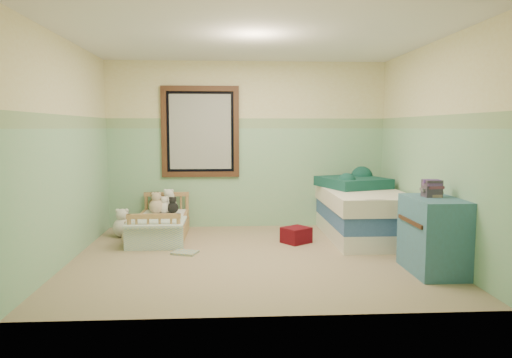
{
  "coord_description": "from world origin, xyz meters",
  "views": [
    {
      "loc": [
        -0.29,
        -5.52,
        1.51
      ],
      "look_at": [
        0.05,
        0.35,
        0.88
      ],
      "focal_mm": 33.8,
      "sensor_mm": 36.0,
      "label": 1
    }
  ],
  "objects": [
    {
      "name": "wall_left",
      "position": [
        -2.1,
        0.0,
        1.25
      ],
      "size": [
        0.04,
        3.6,
        2.5
      ],
      "primitive_type": "cube",
      "color": "beige",
      "rests_on": "floor"
    },
    {
      "name": "floor",
      "position": [
        0.0,
        0.0,
        -0.01
      ],
      "size": [
        4.2,
        3.6,
        0.02
      ],
      "primitive_type": "cube",
      "color": "#867050",
      "rests_on": "ground"
    },
    {
      "name": "floor_book",
      "position": [
        -0.81,
        0.19,
        0.01
      ],
      "size": [
        0.34,
        0.3,
        0.03
      ],
      "primitive_type": "cube",
      "rotation": [
        0.0,
        0.0,
        -0.33
      ],
      "color": "gold",
      "rests_on": "floor"
    },
    {
      "name": "plush_floor_cream",
      "position": [
        -1.75,
        1.14,
        0.13
      ],
      "size": [
        0.27,
        0.27,
        0.27
      ],
      "primitive_type": "sphere",
      "color": "silver",
      "rests_on": "floor"
    },
    {
      "name": "twin_mattress",
      "position": [
        1.55,
        0.95,
        0.55
      ],
      "size": [
        0.99,
        1.93,
        0.22
      ],
      "primitive_type": "cube",
      "color": "silver",
      "rests_on": "twin_boxspring"
    },
    {
      "name": "plush_floor_tan",
      "position": [
        -1.54,
        0.61,
        0.11
      ],
      "size": [
        0.22,
        0.22,
        0.22
      ],
      "primitive_type": "sphere",
      "color": "#C5AA8B",
      "rests_on": "floor"
    },
    {
      "name": "patchwork_quilt",
      "position": [
        -1.21,
        0.64,
        0.31
      ],
      "size": [
        0.72,
        0.67,
        0.03
      ],
      "primitive_type": "cube",
      "color": "#8AB3D4",
      "rests_on": "toddler_mattress"
    },
    {
      "name": "extra_plush_0",
      "position": [
        -1.2,
        1.35,
        0.37
      ],
      "size": [
        0.17,
        0.17,
        0.17
      ],
      "primitive_type": "sphere",
      "color": "silver",
      "rests_on": "toddler_mattress"
    },
    {
      "name": "wall_front",
      "position": [
        0.0,
        -1.8,
        1.25
      ],
      "size": [
        4.2,
        0.04,
        2.5
      ],
      "primitive_type": "cube",
      "color": "beige",
      "rests_on": "floor"
    },
    {
      "name": "book_stack",
      "position": [
        1.84,
        -0.63,
        0.88
      ],
      "size": [
        0.19,
        0.15,
        0.18
      ],
      "primitive_type": "cube",
      "rotation": [
        0.0,
        0.0,
        0.06
      ],
      "color": "#4C302A",
      "rests_on": "dresser"
    },
    {
      "name": "teal_blanket",
      "position": [
        1.5,
        1.25,
        0.73
      ],
      "size": [
        1.04,
        1.07,
        0.14
      ],
      "primitive_type": "cube",
      "rotation": [
        0.0,
        0.0,
        0.33
      ],
      "color": "#104038",
      "rests_on": "twin_mattress"
    },
    {
      "name": "window_frame",
      "position": [
        -0.7,
        1.76,
        1.45
      ],
      "size": [
        1.16,
        0.06,
        1.36
      ],
      "primitive_type": "cube",
      "color": "#412816",
      "rests_on": "wall_back"
    },
    {
      "name": "twin_boxspring",
      "position": [
        1.55,
        0.95,
        0.33
      ],
      "size": [
        0.95,
        1.9,
        0.22
      ],
      "primitive_type": "cube",
      "color": "navy",
      "rests_on": "twin_bed_frame"
    },
    {
      "name": "plush_bed_dark",
      "position": [
        -1.08,
        1.33,
        0.37
      ],
      "size": [
        0.16,
        0.16,
        0.16
      ],
      "primitive_type": "sphere",
      "color": "black",
      "rests_on": "toddler_mattress"
    },
    {
      "name": "dresser",
      "position": [
        1.84,
        -0.71,
        0.39
      ],
      "size": [
        0.49,
        0.79,
        0.79
      ],
      "primitive_type": "cube",
      "color": "teal",
      "rests_on": "floor"
    },
    {
      "name": "plush_bed_brown",
      "position": [
        -1.36,
        1.55,
        0.39
      ],
      "size": [
        0.19,
        0.19,
        0.19
      ],
      "primitive_type": "sphere",
      "color": "brown",
      "rests_on": "toddler_mattress"
    },
    {
      "name": "extra_plush_1",
      "position": [
        -1.13,
        1.56,
        0.37
      ],
      "size": [
        0.17,
        0.17,
        0.17
      ],
      "primitive_type": "sphere",
      "color": "white",
      "rests_on": "toddler_mattress"
    },
    {
      "name": "wainscot_mint",
      "position": [
        0.0,
        1.79,
        0.75
      ],
      "size": [
        4.2,
        0.01,
        1.5
      ],
      "primitive_type": "cube",
      "color": "#81BC8E",
      "rests_on": "floor"
    },
    {
      "name": "ceiling",
      "position": [
        0.0,
        0.0,
        2.51
      ],
      "size": [
        4.2,
        3.6,
        0.02
      ],
      "primitive_type": "cube",
      "color": "silver",
      "rests_on": "wall_back"
    },
    {
      "name": "toddler_mattress",
      "position": [
        -1.21,
        1.05,
        0.23
      ],
      "size": [
        0.61,
        1.28,
        0.12
      ],
      "primitive_type": "cube",
      "color": "white",
      "rests_on": "toddler_bed_frame"
    },
    {
      "name": "twin_bed_frame",
      "position": [
        1.55,
        0.95,
        0.11
      ],
      "size": [
        0.95,
        1.9,
        0.22
      ],
      "primitive_type": "cube",
      "color": "white",
      "rests_on": "floor"
    },
    {
      "name": "plush_bed_tan",
      "position": [
        -1.31,
        1.33,
        0.4
      ],
      "size": [
        0.21,
        0.21,
        0.21
      ],
      "primitive_type": "sphere",
      "color": "#C5AA8B",
      "rests_on": "toddler_mattress"
    },
    {
      "name": "toddler_bed_frame",
      "position": [
        -1.21,
        1.05,
        0.09
      ],
      "size": [
        0.67,
        1.33,
        0.17
      ],
      "primitive_type": "cube",
      "color": "#A17243",
      "rests_on": "floor"
    },
    {
      "name": "plush_bed_white",
      "position": [
        -1.16,
        1.55,
        0.4
      ],
      "size": [
        0.22,
        0.22,
        0.22
      ],
      "primitive_type": "sphere",
      "color": "white",
      "rests_on": "toddler_mattress"
    },
    {
      "name": "wall_back",
      "position": [
        0.0,
        1.8,
        1.25
      ],
      "size": [
        4.2,
        0.04,
        2.5
      ],
      "primitive_type": "cube",
      "color": "beige",
      "rests_on": "floor"
    },
    {
      "name": "red_pillow",
      "position": [
        0.6,
        0.67,
        0.1
      ],
      "size": [
        0.43,
        0.43,
        0.21
      ],
      "primitive_type": "cube",
      "rotation": [
        0.0,
        0.0,
        0.63
      ],
      "color": "maroon",
      "rests_on": "floor"
    },
    {
      "name": "wall_right",
      "position": [
        2.1,
        0.0,
        1.25
      ],
      "size": [
        0.04,
        3.6,
        2.5
      ],
      "primitive_type": "cube",
      "color": "beige",
      "rests_on": "floor"
    },
    {
      "name": "border_strip",
      "position": [
        0.0,
        1.79,
        1.57
      ],
      "size": [
        4.2,
        0.01,
        0.15
      ],
      "primitive_type": "cube",
      "color": "#488344",
      "rests_on": "wall_back"
    },
    {
      "name": "window_blinds",
      "position": [
        -0.7,
        1.77,
        1.45
      ],
      "size": [
        0.92,
        0.01,
        1.12
      ],
      "primitive_type": "cube",
      "color": "#B9B9B1",
      "rests_on": "window_frame"
    }
  ]
}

